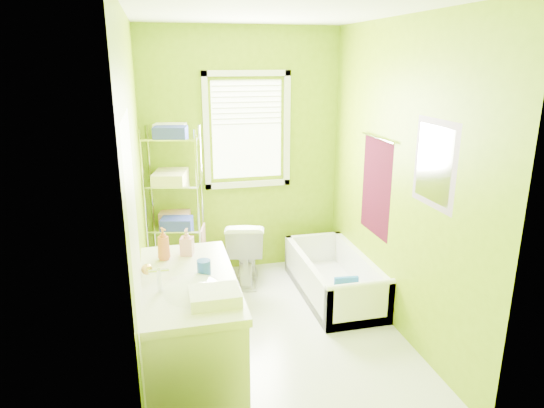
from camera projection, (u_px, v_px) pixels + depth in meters
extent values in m
plane|color=silver|center=(275.00, 333.00, 4.18)|extent=(2.90, 2.90, 0.00)
cube|color=#739607|center=(243.00, 154.00, 5.16)|extent=(2.10, 0.04, 2.60)
cube|color=#739607|center=(344.00, 258.00, 2.46)|extent=(2.10, 0.04, 2.60)
cube|color=#739607|center=(137.00, 196.00, 3.57)|extent=(0.04, 2.90, 2.60)
cube|color=#739607|center=(397.00, 180.00, 4.05)|extent=(0.04, 2.90, 2.60)
cube|color=white|center=(276.00, 10.00, 3.43)|extent=(2.10, 2.90, 0.04)
cube|color=white|center=(247.00, 130.00, 5.09)|extent=(0.74, 0.01, 1.01)
cube|color=white|center=(248.00, 184.00, 5.24)|extent=(0.92, 0.05, 0.06)
cube|color=white|center=(246.00, 73.00, 4.90)|extent=(0.92, 0.05, 0.06)
cube|color=white|center=(206.00, 132.00, 4.97)|extent=(0.06, 0.05, 1.22)
cube|color=white|center=(287.00, 129.00, 5.17)|extent=(0.06, 0.05, 1.22)
cube|color=white|center=(247.00, 102.00, 4.98)|extent=(0.72, 0.02, 0.50)
cube|color=white|center=(140.00, 294.00, 2.73)|extent=(0.02, 0.80, 2.00)
sphere|color=gold|center=(147.00, 269.00, 3.05)|extent=(0.07, 0.07, 0.07)
cube|color=#3A0615|center=(376.00, 187.00, 4.41)|extent=(0.02, 0.58, 0.90)
cylinder|color=silver|center=(378.00, 138.00, 4.28)|extent=(0.02, 0.62, 0.02)
cube|color=#CC5972|center=(435.00, 164.00, 3.46)|extent=(0.02, 0.54, 0.64)
cube|color=white|center=(434.00, 164.00, 3.46)|extent=(0.01, 0.44, 0.54)
cube|color=white|center=(333.00, 290.00, 4.85)|extent=(0.63, 1.35, 0.09)
cube|color=white|center=(306.00, 279.00, 4.74)|extent=(0.06, 1.35, 0.41)
cube|color=white|center=(360.00, 273.00, 4.87)|extent=(0.06, 1.35, 0.41)
cube|color=white|center=(359.00, 307.00, 4.21)|extent=(0.63, 0.06, 0.41)
cube|color=white|center=(313.00, 252.00, 5.41)|extent=(0.63, 0.06, 0.41)
cylinder|color=white|center=(361.00, 286.00, 4.15)|extent=(0.63, 0.06, 0.06)
cylinder|color=#1357B2|center=(349.00, 304.00, 4.44)|extent=(0.32, 0.32, 0.06)
cylinder|color=#F2AD19|center=(350.00, 299.00, 4.42)|extent=(0.30, 0.30, 0.05)
cube|color=#1357B2|center=(346.00, 287.00, 4.52)|extent=(0.23, 0.06, 0.21)
imported|color=white|center=(246.00, 250.00, 5.08)|extent=(0.53, 0.75, 0.69)
cube|color=silver|center=(191.00, 343.00, 3.27)|extent=(0.59, 1.18, 0.86)
cube|color=white|center=(187.00, 282.00, 3.14)|extent=(0.62, 1.21, 0.05)
ellipsoid|color=white|center=(192.00, 293.00, 2.99)|extent=(0.41, 0.53, 0.14)
cylinder|color=silver|center=(159.00, 282.00, 2.92)|extent=(0.03, 0.03, 0.16)
cylinder|color=silver|center=(159.00, 271.00, 2.90)|extent=(0.12, 0.02, 0.02)
imported|color=#CD623C|center=(163.00, 244.00, 3.39)|extent=(0.12, 0.12, 0.23)
imported|color=pink|center=(187.00, 242.00, 3.48)|extent=(0.11, 0.11, 0.20)
cylinder|color=#1A45A9|center=(204.00, 267.00, 3.17)|extent=(0.09, 0.09, 0.10)
cube|color=white|center=(215.00, 296.00, 2.81)|extent=(0.29, 0.23, 0.07)
cylinder|color=silver|center=(145.00, 213.00, 4.76)|extent=(0.02, 0.02, 1.64)
cylinder|color=silver|center=(152.00, 203.00, 5.06)|extent=(0.02, 0.02, 1.64)
cylinder|color=silver|center=(198.00, 212.00, 4.77)|extent=(0.02, 0.02, 1.64)
cylinder|color=silver|center=(202.00, 203.00, 5.07)|extent=(0.02, 0.02, 1.64)
cube|color=silver|center=(178.00, 268.00, 5.11)|extent=(0.60, 0.45, 0.02)
cube|color=silver|center=(176.00, 227.00, 4.98)|extent=(0.60, 0.45, 0.02)
cube|color=silver|center=(173.00, 183.00, 4.84)|extent=(0.60, 0.45, 0.02)
cube|color=silver|center=(170.00, 138.00, 4.71)|extent=(0.60, 0.45, 0.02)
cube|color=#2A3797|center=(170.00, 132.00, 4.59)|extent=(0.34, 0.27, 0.11)
cube|color=white|center=(170.00, 129.00, 4.81)|extent=(0.34, 0.27, 0.11)
cube|color=#D8D284|center=(168.00, 180.00, 4.73)|extent=(0.34, 0.27, 0.11)
cube|color=#D8D284|center=(172.00, 174.00, 4.94)|extent=(0.34, 0.27, 0.11)
cube|color=#2A3797|center=(177.00, 223.00, 4.88)|extent=(0.34, 0.27, 0.11)
cube|color=pink|center=(175.00, 217.00, 5.08)|extent=(0.34, 0.27, 0.11)
cube|color=pink|center=(203.00, 250.00, 5.06)|extent=(0.09, 0.29, 0.51)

